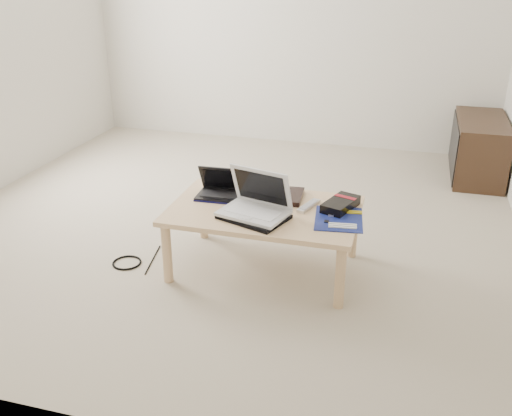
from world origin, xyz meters
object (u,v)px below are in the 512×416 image
(netbook, at_px, (221,190))
(gpu_box, at_px, (341,205))
(white_laptop, at_px, (256,204))
(coffee_table, at_px, (264,216))
(media_cabinet, at_px, (478,148))

(netbook, bearing_deg, gpu_box, 0.09)
(netbook, height_order, white_laptop, white_laptop)
(coffee_table, height_order, gpu_box, gpu_box)
(gpu_box, bearing_deg, coffee_table, -165.71)
(gpu_box, bearing_deg, media_cabinet, 64.60)
(coffee_table, distance_m, white_laptop, 0.17)
(white_laptop, bearing_deg, gpu_box, 26.23)
(coffee_table, bearing_deg, media_cabinet, 56.57)
(media_cabinet, distance_m, white_laptop, 2.57)
(netbook, bearing_deg, white_laptop, -37.88)
(netbook, relative_size, gpu_box, 0.99)
(coffee_table, bearing_deg, gpu_box, 14.29)
(media_cabinet, height_order, netbook, netbook)
(netbook, bearing_deg, coffee_table, -19.74)
(media_cabinet, relative_size, gpu_box, 3.07)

